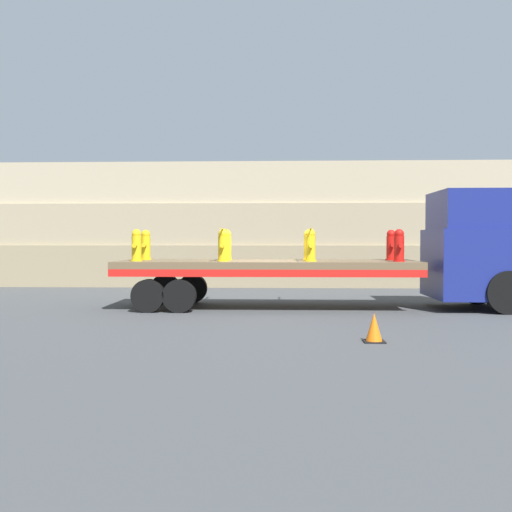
% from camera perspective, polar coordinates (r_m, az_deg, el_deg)
% --- Properties ---
extents(ground_plane, '(120.00, 120.00, 0.00)m').
position_cam_1_polar(ground_plane, '(16.38, 1.11, -5.19)').
color(ground_plane, '#3F4244').
extents(rock_cliff, '(60.00, 3.30, 5.15)m').
position_cam_1_polar(rock_cliff, '(24.60, 1.51, 3.10)').
color(rock_cliff, gray).
rests_on(rock_cliff, ground_plane).
extents(truck_cab, '(2.48, 2.63, 3.31)m').
position_cam_1_polar(truck_cab, '(17.20, 21.25, 0.46)').
color(truck_cab, navy).
rests_on(truck_cab, ground_plane).
extents(flatbed_trailer, '(8.45, 2.61, 1.35)m').
position_cam_1_polar(flatbed_trailer, '(16.31, -0.63, -1.34)').
color(flatbed_trailer, brown).
rests_on(flatbed_trailer, ground_plane).
extents(fire_hydrant_yellow_near_0, '(0.34, 0.56, 0.89)m').
position_cam_1_polar(fire_hydrant_yellow_near_0, '(16.20, -11.86, 1.03)').
color(fire_hydrant_yellow_near_0, gold).
rests_on(fire_hydrant_yellow_near_0, flatbed_trailer).
extents(fire_hydrant_yellow_far_0, '(0.34, 0.56, 0.89)m').
position_cam_1_polar(fire_hydrant_yellow_far_0, '(17.28, -10.96, 1.07)').
color(fire_hydrant_yellow_far_0, gold).
rests_on(fire_hydrant_yellow_far_0, flatbed_trailer).
extents(fire_hydrant_yellow_near_1, '(0.34, 0.56, 0.89)m').
position_cam_1_polar(fire_hydrant_yellow_near_1, '(15.79, -3.32, 1.04)').
color(fire_hydrant_yellow_near_1, gold).
rests_on(fire_hydrant_yellow_near_1, flatbed_trailer).
extents(fire_hydrant_yellow_far_1, '(0.34, 0.56, 0.89)m').
position_cam_1_polar(fire_hydrant_yellow_far_1, '(16.89, -2.95, 1.08)').
color(fire_hydrant_yellow_far_1, gold).
rests_on(fire_hydrant_yellow_far_1, flatbed_trailer).
extents(fire_hydrant_yellow_near_2, '(0.34, 0.56, 0.89)m').
position_cam_1_polar(fire_hydrant_yellow_near_2, '(15.74, 5.47, 1.04)').
color(fire_hydrant_yellow_near_2, gold).
rests_on(fire_hydrant_yellow_near_2, flatbed_trailer).
extents(fire_hydrant_yellow_far_2, '(0.34, 0.56, 0.89)m').
position_cam_1_polar(fire_hydrant_yellow_far_2, '(16.84, 5.26, 1.08)').
color(fire_hydrant_yellow_far_2, gold).
rests_on(fire_hydrant_yellow_far_2, flatbed_trailer).
extents(fire_hydrant_red_near_3, '(0.34, 0.56, 0.89)m').
position_cam_1_polar(fire_hydrant_red_near_3, '(16.05, 14.12, 1.01)').
color(fire_hydrant_red_near_3, red).
rests_on(fire_hydrant_red_near_3, flatbed_trailer).
extents(fire_hydrant_red_far_3, '(0.34, 0.56, 0.89)m').
position_cam_1_polar(fire_hydrant_red_far_3, '(17.14, 13.36, 1.05)').
color(fire_hydrant_red_far_3, red).
rests_on(fire_hydrant_red_far_3, flatbed_trailer).
extents(cargo_strap_rear, '(0.05, 2.71, 0.01)m').
position_cam_1_polar(cargo_strap_rear, '(16.34, -3.13, 2.69)').
color(cargo_strap_rear, yellow).
rests_on(cargo_strap_rear, fire_hydrant_yellow_near_1).
extents(cargo_strap_middle, '(0.05, 2.71, 0.01)m').
position_cam_1_polar(cargo_strap_middle, '(16.29, 5.37, 2.69)').
color(cargo_strap_middle, yellow).
rests_on(cargo_strap_middle, fire_hydrant_yellow_near_2).
extents(traffic_cone, '(0.41, 0.41, 0.55)m').
position_cam_1_polar(traffic_cone, '(11.16, 11.72, -7.06)').
color(traffic_cone, black).
rests_on(traffic_cone, ground_plane).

